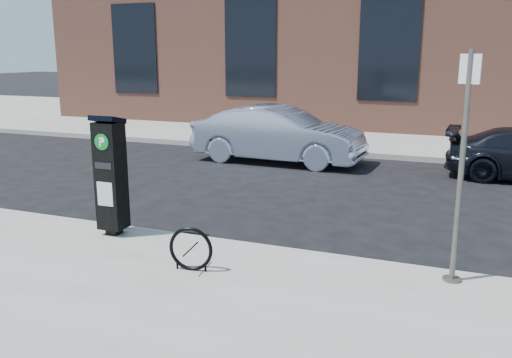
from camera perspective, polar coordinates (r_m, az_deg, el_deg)
The scene contains 9 objects.
ground at distance 7.95m, azimuth 0.11°, elevation -7.93°, with size 120.00×120.00×0.00m, color black.
sidewalk_far at distance 21.26m, azimuth 14.16°, elevation 5.24°, with size 60.00×12.00×0.15m, color gray.
curb_near at distance 7.91m, azimuth 0.06°, elevation -7.47°, with size 60.00×0.12×0.16m, color #9E9B93.
curb_far at distance 15.42m, azimuth 11.13°, elevation 2.51°, with size 60.00×0.12×0.16m, color #9E9B93.
building at distance 24.08m, azimuth 15.73°, elevation 15.76°, with size 28.00×10.05×8.25m.
parking_kiosk at distance 8.40m, azimuth -15.05°, elevation 0.52°, with size 0.42×0.37×1.83m.
sign_pole at distance 6.74m, azimuth 20.79°, elevation 0.79°, with size 0.23×0.22×2.75m.
bike_rack at distance 6.96m, azimuth -6.88°, elevation -7.34°, with size 0.58×0.12×0.58m.
car_silver at distance 14.39m, azimuth 2.36°, elevation 4.71°, with size 1.58×4.53×1.49m, color #9BAAC5.
Camera 1 is at (2.72, -6.90, 2.86)m, focal length 38.00 mm.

